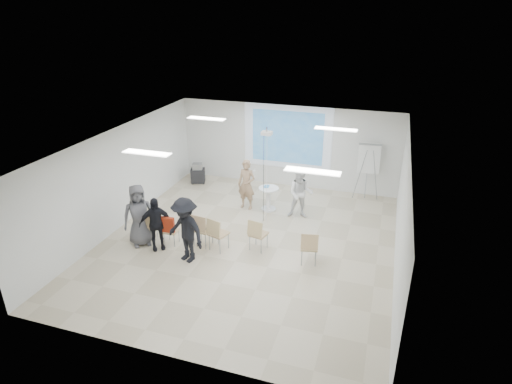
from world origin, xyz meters
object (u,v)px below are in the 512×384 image
(chair_left_mid, at_px, (170,230))
(chair_right_inner, at_px, (257,233))
(laptop, at_px, (203,228))
(audience_mid, at_px, (185,226))
(chair_left_inner, at_px, (201,228))
(flipchart_easel, at_px, (369,159))
(av_cart, at_px, (198,174))
(chair_right_far, at_px, (309,246))
(player_right, at_px, (301,191))
(player_left, at_px, (246,181))
(audience_outer, at_px, (139,212))
(chair_center, at_px, (217,232))
(audience_left, at_px, (155,220))
(chair_far_left, at_px, (148,225))
(pedestal_table, at_px, (269,197))

(chair_left_mid, distance_m, chair_right_inner, 2.45)
(laptop, xyz_separation_m, audience_mid, (-0.08, -0.87, 0.48))
(chair_left_inner, relative_size, audience_mid, 0.49)
(audience_mid, bearing_deg, flipchart_easel, 72.65)
(av_cart, bearing_deg, chair_right_far, -58.85)
(chair_left_inner, xyz_separation_m, flipchart_easel, (4.08, 4.63, 0.89))
(av_cart, bearing_deg, player_right, -40.09)
(player_left, height_order, audience_outer, audience_outer)
(chair_right_inner, relative_size, av_cart, 1.23)
(chair_center, bearing_deg, chair_right_far, 19.61)
(chair_right_inner, distance_m, audience_left, 2.77)
(player_right, xyz_separation_m, av_cart, (-4.29, 1.63, -0.54))
(player_left, bearing_deg, chair_center, -80.17)
(chair_left_mid, xyz_separation_m, chair_right_far, (3.88, 0.22, 0.08))
(chair_right_inner, height_order, audience_outer, audience_outer)
(chair_far_left, relative_size, flipchart_easel, 0.45)
(laptop, height_order, av_cart, av_cart)
(player_right, height_order, chair_right_far, player_right)
(player_right, xyz_separation_m, flipchart_easel, (1.86, 2.04, 0.57))
(chair_center, relative_size, laptop, 2.69)
(flipchart_easel, bearing_deg, chair_right_inner, -126.58)
(av_cart, bearing_deg, laptop, -82.47)
(audience_left, xyz_separation_m, audience_outer, (-0.56, 0.09, 0.12))
(audience_outer, bearing_deg, audience_mid, -52.68)
(pedestal_table, bearing_deg, laptop, -112.55)
(player_left, xyz_separation_m, chair_right_inner, (1.14, -2.46, -0.39))
(chair_right_far, bearing_deg, laptop, 167.36)
(player_left, distance_m, player_right, 1.83)
(pedestal_table, relative_size, audience_left, 0.46)
(pedestal_table, xyz_separation_m, chair_center, (-0.63, -2.87, 0.13))
(chair_far_left, relative_size, chair_left_mid, 1.11)
(chair_center, height_order, audience_mid, audience_mid)
(chair_left_inner, bearing_deg, chair_left_mid, -159.78)
(laptop, height_order, flipchart_easel, flipchart_easel)
(audience_left, relative_size, audience_mid, 0.86)
(player_right, xyz_separation_m, audience_mid, (-2.29, -3.36, 0.12))
(pedestal_table, distance_m, chair_far_left, 4.02)
(chair_right_far, relative_size, audience_outer, 0.47)
(audience_mid, bearing_deg, chair_right_far, 34.44)
(chair_center, distance_m, audience_outer, 2.23)
(pedestal_table, distance_m, audience_outer, 4.27)
(chair_left_mid, bearing_deg, pedestal_table, 53.85)
(chair_left_mid, height_order, av_cart, chair_left_mid)
(player_left, height_order, chair_center, player_left)
(chair_right_inner, bearing_deg, av_cart, 143.36)
(av_cart, bearing_deg, player_left, -50.83)
(chair_right_inner, relative_size, laptop, 2.60)
(chair_far_left, height_order, chair_left_mid, chair_far_left)
(chair_right_inner, bearing_deg, audience_mid, -136.59)
(pedestal_table, distance_m, chair_left_inner, 3.02)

